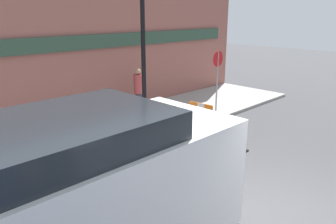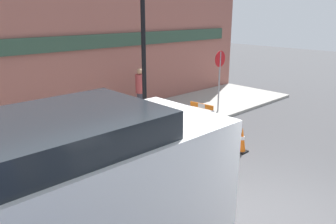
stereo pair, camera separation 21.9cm
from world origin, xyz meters
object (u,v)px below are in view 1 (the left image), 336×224
object	(u,v)px
stop_sign	(217,71)
person_worker	(113,133)
streetlamp_post	(143,35)
work_van	(57,207)
person_pedestrian	(138,90)

from	to	relation	value
stop_sign	person_worker	size ratio (longest dim) A/B	1.44
streetlamp_post	person_worker	size ratio (longest dim) A/B	2.93
stop_sign	work_van	distance (m)	9.15
stop_sign	person_pedestrian	bearing A→B (deg)	-38.49
person_worker	person_pedestrian	distance (m)	3.99
stop_sign	person_pedestrian	world-z (taller)	stop_sign
work_van	streetlamp_post	bearing A→B (deg)	38.31
stop_sign	person_pedestrian	size ratio (longest dim) A/B	1.34
work_van	person_worker	bearing A→B (deg)	44.95
streetlamp_post	stop_sign	distance (m)	4.04
work_van	person_pedestrian	bearing A→B (deg)	42.99
streetlamp_post	work_van	distance (m)	6.11
person_worker	work_van	bearing A→B (deg)	-120.37
stop_sign	person_worker	world-z (taller)	stop_sign
stop_sign	work_van	size ratio (longest dim) A/B	0.42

